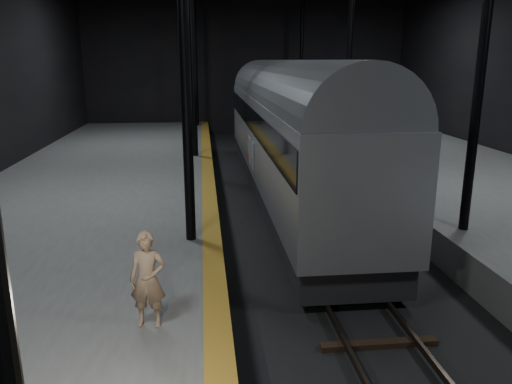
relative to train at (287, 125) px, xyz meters
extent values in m
plane|color=black|center=(0.00, -3.40, -3.05)|extent=(44.00, 44.00, 0.00)
cube|color=#525250|center=(-7.50, -3.40, -2.55)|extent=(9.00, 43.80, 1.00)
cube|color=#525250|center=(7.50, -3.40, -2.55)|extent=(9.00, 43.80, 1.00)
cube|color=#9C6B1C|center=(-3.25, -3.40, -2.05)|extent=(0.50, 43.80, 0.01)
cube|color=#3F3328|center=(-0.72, -3.40, -2.88)|extent=(0.08, 43.00, 0.14)
cube|color=#3F3328|center=(0.72, -3.40, -2.88)|extent=(0.08, 43.00, 0.14)
cube|color=black|center=(0.00, -3.40, -2.99)|extent=(2.40, 42.00, 0.12)
cylinder|color=black|center=(-3.80, -7.40, 2.95)|extent=(0.26, 0.26, 10.00)
cylinder|color=black|center=(3.80, -7.40, 2.95)|extent=(0.26, 0.26, 10.00)
cylinder|color=black|center=(-3.80, 4.60, 2.95)|extent=(0.26, 0.26, 10.00)
cylinder|color=black|center=(3.80, 4.60, 2.95)|extent=(0.26, 0.26, 10.00)
cylinder|color=black|center=(-3.80, 16.60, 2.95)|extent=(0.26, 0.26, 10.00)
cylinder|color=black|center=(3.80, 16.60, 2.95)|extent=(0.26, 0.26, 10.00)
cube|color=#989A9F|center=(0.00, 0.00, -0.44)|extent=(2.97, 20.48, 3.07)
cube|color=black|center=(0.00, 0.00, -2.37)|extent=(2.71, 20.07, 0.87)
cube|color=black|center=(0.00, 0.00, 0.27)|extent=(3.03, 20.17, 0.92)
cylinder|color=slate|center=(0.00, 0.00, 1.09)|extent=(2.91, 20.27, 2.91)
cube|color=black|center=(0.00, -7.17, -2.75)|extent=(1.84, 2.25, 0.36)
cube|color=black|center=(0.00, 7.17, -2.75)|extent=(1.84, 2.25, 0.36)
cube|color=silver|center=(-1.51, -1.02, -1.06)|extent=(0.04, 0.77, 1.08)
cube|color=silver|center=(-1.51, 0.20, -1.06)|extent=(0.04, 0.77, 1.08)
cylinder|color=#B72E16|center=(-1.53, -0.84, -1.31)|extent=(0.03, 0.27, 0.27)
cylinder|color=#B72E16|center=(-1.53, 0.39, -1.31)|extent=(0.03, 0.27, 0.27)
imported|color=#9A7A5E|center=(-4.45, -11.80, -1.18)|extent=(0.69, 0.50, 1.76)
camera|label=1|loc=(-3.42, -19.99, 2.54)|focal=35.00mm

